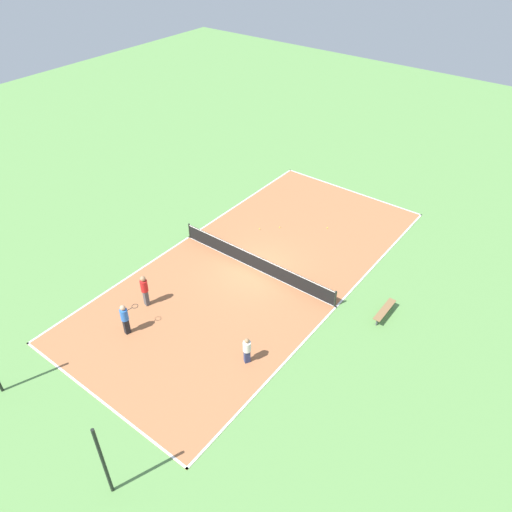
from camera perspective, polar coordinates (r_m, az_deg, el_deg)
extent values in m
plane|color=#60934C|center=(27.36, 0.00, -1.50)|extent=(80.00, 80.00, 0.00)
cube|color=#AD6B42|center=(27.36, 0.00, -1.49)|extent=(10.17, 21.61, 0.02)
cube|color=white|center=(25.36, 9.14, -5.76)|extent=(0.10, 21.61, 0.00)
cube|color=white|center=(30.06, -7.66, 2.18)|extent=(0.10, 21.61, 0.00)
cube|color=white|center=(35.06, 10.80, 7.32)|extent=(10.17, 0.10, 0.00)
cube|color=white|center=(22.32, -17.62, -15.24)|extent=(10.17, 0.10, 0.00)
cube|color=white|center=(27.35, 0.00, -1.47)|extent=(10.17, 0.10, 0.00)
cylinder|color=black|center=(25.06, 9.05, -4.85)|extent=(0.10, 0.10, 0.97)
cylinder|color=black|center=(29.73, -7.60, 2.88)|extent=(0.10, 0.10, 0.97)
cube|color=black|center=(27.07, 0.00, -0.70)|extent=(9.87, 0.03, 0.92)
cube|color=white|center=(26.80, 0.00, 0.02)|extent=(9.87, 0.04, 0.06)
cube|color=olive|center=(25.09, 14.50, -5.95)|extent=(0.36, 1.86, 0.04)
cylinder|color=#4C4C51|center=(25.79, 15.17, -5.35)|extent=(0.08, 0.08, 0.41)
cylinder|color=#4C4C51|center=(24.69, 13.64, -7.34)|extent=(0.08, 0.08, 0.41)
cube|color=black|center=(24.24, -14.58, -7.75)|extent=(0.24, 0.28, 0.86)
cylinder|color=blue|center=(23.75, -14.84, -6.50)|extent=(0.42, 0.42, 0.60)
sphere|color=tan|center=(23.46, -15.01, -5.74)|extent=(0.26, 0.26, 0.26)
cylinder|color=#262626|center=(23.74, -14.24, -5.89)|extent=(0.08, 0.28, 0.03)
torus|color=black|center=(23.82, -13.67, -5.59)|extent=(0.35, 0.35, 0.02)
cube|color=navy|center=(22.32, -1.03, -11.34)|extent=(0.30, 0.32, 0.71)
cylinder|color=silver|center=(21.87, -1.05, -10.29)|extent=(0.49, 0.49, 0.50)
sphere|color=#A87A56|center=(21.61, -1.06, -9.65)|extent=(0.21, 0.21, 0.21)
cube|color=#4C4C51|center=(25.46, -12.45, -4.67)|extent=(0.29, 0.25, 0.90)
cylinder|color=red|center=(24.97, -12.68, -3.35)|extent=(0.43, 0.43, 0.63)
sphere|color=#A87A56|center=(24.69, -12.81, -2.56)|extent=(0.27, 0.27, 0.27)
sphere|color=#CCE033|center=(30.61, 2.73, 3.29)|extent=(0.07, 0.07, 0.07)
sphere|color=#CCE033|center=(30.44, 0.43, 3.12)|extent=(0.07, 0.07, 0.07)
sphere|color=#CCE033|center=(30.84, 8.15, 3.20)|extent=(0.07, 0.07, 0.07)
cylinder|color=black|center=(18.42, -17.07, -21.57)|extent=(0.12, 0.12, 3.61)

